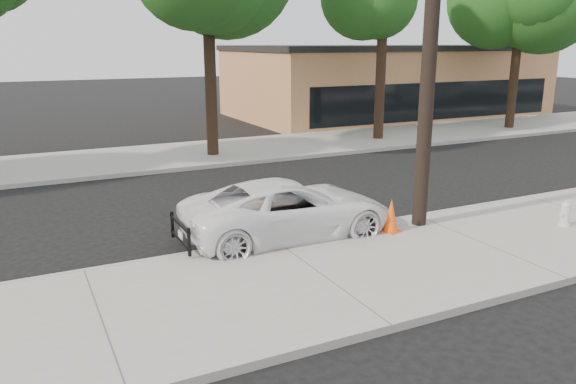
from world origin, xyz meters
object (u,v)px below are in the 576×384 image
Objects in this scene: utility_pole at (431,27)px; traffic_cone at (391,216)px; police_cruiser at (289,209)px; fire_hydrant at (565,214)px.

utility_pole is 4.28m from traffic_cone.
police_cruiser is (-3.06, 0.90, -4.02)m from utility_pole.
fire_hydrant is (3.01, -1.65, -4.26)m from utility_pole.
fire_hydrant is at bearing -20.63° from traffic_cone.
utility_pole is at bearing 9.37° from traffic_cone.
police_cruiser is 2.36m from traffic_cone.
police_cruiser is at bearing 152.86° from fire_hydrant.
police_cruiser is 6.28× the size of traffic_cone.
police_cruiser is at bearing 153.32° from traffic_cone.
police_cruiser is at bearing 163.60° from utility_pole.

